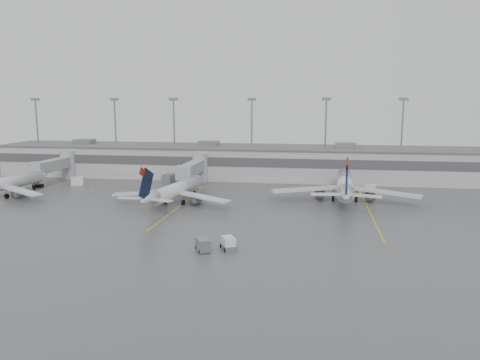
# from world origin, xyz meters

# --- Properties ---
(ground) EXTENTS (260.00, 260.00, 0.00)m
(ground) POSITION_xyz_m (0.00, 0.00, 0.00)
(ground) COLOR #555558
(ground) RESTS_ON ground
(terminal) EXTENTS (152.00, 17.00, 9.45)m
(terminal) POSITION_xyz_m (-0.01, 57.98, 4.17)
(terminal) COLOR #A3A39F
(terminal) RESTS_ON ground
(light_masts) EXTENTS (142.40, 8.00, 20.60)m
(light_masts) POSITION_xyz_m (0.00, 63.75, 12.03)
(light_masts) COLOR gray
(light_masts) RESTS_ON ground
(jet_bridge_left) EXTENTS (4.00, 17.20, 7.00)m
(jet_bridge_left) POSITION_xyz_m (-55.50, 45.72, 3.87)
(jet_bridge_left) COLOR #949699
(jet_bridge_left) RESTS_ON ground
(jet_bridge_right) EXTENTS (4.00, 17.20, 7.00)m
(jet_bridge_right) POSITION_xyz_m (-20.50, 45.72, 3.87)
(jet_bridge_right) COLOR #949699
(jet_bridge_right) RESTS_ON ground
(stand_markings) EXTENTS (105.25, 40.00, 0.01)m
(stand_markings) POSITION_xyz_m (-0.00, 24.00, 0.01)
(stand_markings) COLOR yellow
(stand_markings) RESTS_ON ground
(jet_far_left) EXTENTS (24.33, 27.47, 8.93)m
(jet_far_left) POSITION_xyz_m (-56.23, 24.07, 2.77)
(jet_far_left) COLOR silver
(jet_far_left) RESTS_ON ground
(jet_mid_left) EXTENTS (24.01, 27.10, 8.80)m
(jet_mid_left) POSITION_xyz_m (-18.92, 23.92, 2.74)
(jet_mid_left) COLOR silver
(jet_mid_left) RESTS_ON ground
(jet_mid_right) EXTENTS (28.88, 32.42, 10.48)m
(jet_mid_right) POSITION_xyz_m (13.57, 32.00, 3.26)
(jet_mid_right) COLOR silver
(jet_mid_right) RESTS_ON ground
(baggage_tug) EXTENTS (2.69, 3.11, 1.71)m
(baggage_tug) POSITION_xyz_m (-3.55, -2.35, 0.67)
(baggage_tug) COLOR white
(baggage_tug) RESTS_ON ground
(baggage_cart) EXTENTS (2.58, 3.04, 1.70)m
(baggage_cart) POSITION_xyz_m (-6.75, -3.55, 0.88)
(baggage_cart) COLOR slate
(baggage_cart) RESTS_ON ground
(gse_uld_a) EXTENTS (3.20, 2.75, 1.91)m
(gse_uld_a) POSITION_xyz_m (-48.06, 40.37, 0.96)
(gse_uld_a) COLOR white
(gse_uld_a) RESTS_ON ground
(gse_uld_b) EXTENTS (2.87, 2.27, 1.79)m
(gse_uld_b) POSITION_xyz_m (-19.55, 41.76, 0.90)
(gse_uld_b) COLOR white
(gse_uld_b) RESTS_ON ground
(gse_uld_c) EXTENTS (2.50, 1.83, 1.64)m
(gse_uld_c) POSITION_xyz_m (19.58, 42.31, 0.82)
(gse_uld_c) COLOR white
(gse_uld_c) RESTS_ON ground
(gse_loader) EXTENTS (2.57, 3.77, 2.23)m
(gse_loader) POSITION_xyz_m (-27.38, 46.02, 1.11)
(gse_loader) COLOR slate
(gse_loader) RESTS_ON ground
(cone_a) EXTENTS (0.46, 0.46, 0.74)m
(cone_a) POSITION_xyz_m (-43.61, 40.57, 0.37)
(cone_a) COLOR #DF4C04
(cone_a) RESTS_ON ground
(cone_b) EXTENTS (0.42, 0.42, 0.67)m
(cone_b) POSITION_xyz_m (-26.09, 39.17, 0.34)
(cone_b) COLOR #DF4C04
(cone_b) RESTS_ON ground
(cone_c) EXTENTS (0.49, 0.49, 0.78)m
(cone_c) POSITION_xyz_m (6.69, 40.47, 0.39)
(cone_c) COLOR #DF4C04
(cone_c) RESTS_ON ground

